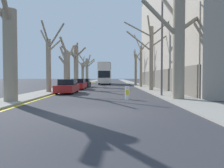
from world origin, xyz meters
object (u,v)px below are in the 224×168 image
parked_car_1 (78,84)px  parked_car_2 (84,83)px  street_tree_left_3 (76,64)px  street_tree_left_5 (87,69)px  lamp_post (161,38)px  street_tree_left_2 (67,67)px  street_tree_left_1 (49,61)px  street_tree_right_1 (151,53)px  street_tree_left_0 (9,51)px  double_decker_bus (105,72)px  street_tree_right_2 (141,64)px  street_tree_right_3 (136,67)px  parked_car_0 (67,87)px  street_tree_left_4 (83,71)px  street_tree_right_0 (178,44)px  traffic_bollard (127,93)px

parked_car_1 → parked_car_2: size_ratio=1.06×
street_tree_left_3 → street_tree_left_5: (0.19, 15.70, -0.52)m
parked_car_1 → street_tree_left_5: bearing=94.0°
street_tree_left_3 → lamp_post: size_ratio=0.87×
street_tree_left_2 → lamp_post: lamp_post is taller
street_tree_left_1 → street_tree_left_3: street_tree_left_3 is taller
street_tree_left_2 → street_tree_right_1: bearing=-25.9°
street_tree_left_0 → parked_car_1: bearing=82.5°
street_tree_right_1 → double_decker_bus: bearing=104.7°
street_tree_left_0 → parked_car_2: (1.96, 20.94, -2.59)m
street_tree_left_2 → street_tree_left_3: (-0.16, 8.54, 0.95)m
street_tree_right_2 → double_decker_bus: size_ratio=0.81×
street_tree_left_5 → parked_car_1: size_ratio=1.60×
street_tree_left_0 → street_tree_right_3: bearing=69.1°
street_tree_right_1 → parked_car_0: (-8.84, -3.33, -3.64)m
street_tree_left_4 → street_tree_right_0: street_tree_right_0 is taller
parked_car_1 → lamp_post: bearing=-52.1°
street_tree_left_1 → double_decker_bus: size_ratio=0.67×
street_tree_left_1 → lamp_post: 11.21m
street_tree_left_4 → parked_car_2: 12.04m
street_tree_right_0 → lamp_post: size_ratio=0.87×
street_tree_right_0 → street_tree_right_1: bearing=90.9°
street_tree_right_1 → lamp_post: lamp_post is taller
street_tree_left_1 → parked_car_2: bearing=81.4°
street_tree_left_3 → street_tree_left_4: bearing=88.1°
street_tree_left_4 → double_decker_bus: bearing=18.1°
street_tree_left_5 → street_tree_right_1: bearing=-70.1°
street_tree_right_2 → lamp_post: size_ratio=0.96×
street_tree_left_1 → street_tree_left_4: (0.14, 24.31, -0.37)m
street_tree_left_5 → parked_car_1: street_tree_left_5 is taller
lamp_post → parked_car_2: bearing=116.6°
street_tree_right_0 → street_tree_right_1: street_tree_right_1 is taller
street_tree_left_2 → parked_car_2: 5.29m
street_tree_right_1 → street_tree_right_3: (0.23, 17.53, -0.87)m
street_tree_left_1 → street_tree_left_3: 16.81m
parked_car_1 → parked_car_2: parked_car_1 is taller
street_tree_right_1 → double_decker_bus: size_ratio=0.80×
street_tree_left_1 → double_decker_bus: street_tree_left_1 is taller
street_tree_right_1 → street_tree_left_3: bearing=128.3°
street_tree_right_0 → parked_car_0: size_ratio=1.72×
street_tree_left_5 → lamp_post: (10.20, -36.65, 1.36)m
double_decker_bus → lamp_post: 30.57m
street_tree_right_3 → lamp_post: bearing=-91.6°
street_tree_right_1 → street_tree_right_3: bearing=89.3°
street_tree_left_2 → street_tree_right_0: bearing=-54.0°
double_decker_bus → street_tree_left_4: bearing=-161.9°
street_tree_left_2 → double_decker_bus: (4.73, 17.58, -0.44)m
street_tree_left_5 → parked_car_2: bearing=-84.8°
double_decker_bus → traffic_bollard: size_ratio=10.81×
street_tree_left_0 → traffic_bollard: (7.48, 2.21, -2.75)m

